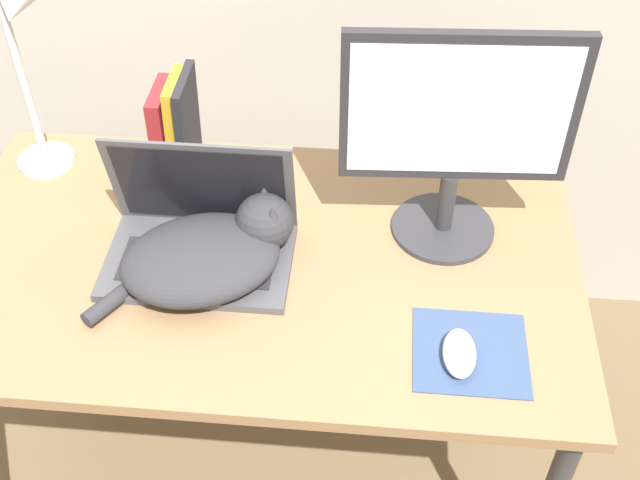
# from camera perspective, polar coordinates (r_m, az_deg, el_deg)

# --- Properties ---
(desk) EXTENTS (1.33, 0.77, 0.74)m
(desk) POSITION_cam_1_polar(r_m,az_deg,el_deg) (1.72, -4.24, -3.02)
(desk) COLOR #93704C
(desk) RESTS_ON ground_plane
(laptop) EXTENTS (0.38, 0.25, 0.26)m
(laptop) POSITION_cam_1_polar(r_m,az_deg,el_deg) (1.65, -8.55, 0.14)
(laptop) COLOR #4C4C51
(laptop) RESTS_ON desk
(cat) EXTENTS (0.40, 0.35, 0.14)m
(cat) POSITION_cam_1_polar(r_m,az_deg,el_deg) (1.61, -7.73, -0.89)
(cat) COLOR #333338
(cat) RESTS_ON desk
(external_monitor) EXTENTS (0.45, 0.22, 0.47)m
(external_monitor) POSITION_cam_1_polar(r_m,az_deg,el_deg) (1.58, 9.68, 7.62)
(external_monitor) COLOR #333338
(external_monitor) RESTS_ON desk
(mousepad) EXTENTS (0.21, 0.20, 0.00)m
(mousepad) POSITION_cam_1_polar(r_m,az_deg,el_deg) (1.52, 10.64, -7.83)
(mousepad) COLOR #384C75
(mousepad) RESTS_ON desk
(computer_mouse) EXTENTS (0.06, 0.11, 0.03)m
(computer_mouse) POSITION_cam_1_polar(r_m,az_deg,el_deg) (1.49, 9.88, -7.93)
(computer_mouse) COLOR silver
(computer_mouse) RESTS_ON mousepad
(book_row) EXTENTS (0.09, 0.16, 0.24)m
(book_row) POSITION_cam_1_polar(r_m,az_deg,el_deg) (1.85, -10.28, 7.97)
(book_row) COLOR maroon
(book_row) RESTS_ON desk
(desk_lamp) EXTENTS (0.17, 0.17, 0.50)m
(desk_lamp) POSITION_cam_1_polar(r_m,az_deg,el_deg) (1.79, -20.52, 13.18)
(desk_lamp) COLOR silver
(desk_lamp) RESTS_ON desk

